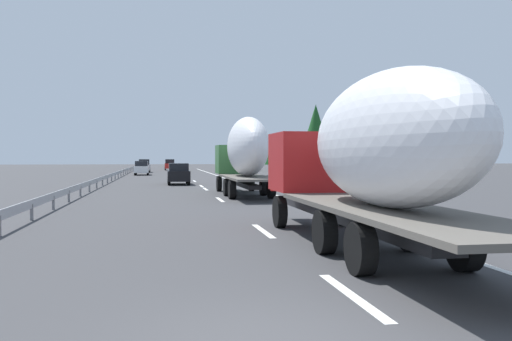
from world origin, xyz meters
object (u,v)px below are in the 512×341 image
car_white_van (142,168)px  car_silver_hatch (144,166)px  car_black_suv (178,174)px  truck_lead (245,152)px  car_red_compact (170,165)px  road_sign (250,157)px  truck_trailing (368,152)px

car_white_van → car_silver_hatch: bearing=0.2°
car_white_van → car_black_suv: size_ratio=1.06×
car_white_van → truck_lead: bearing=-169.3°
car_red_compact → road_sign: 48.08m
truck_trailing → car_red_compact: truck_trailing is taller
car_black_suv → road_sign: road_sign is taller
truck_trailing → car_silver_hatch: bearing=6.0°
car_silver_hatch → car_red_compact: 14.15m
truck_trailing → car_silver_hatch: truck_trailing is taller
car_silver_hatch → truck_lead: bearing=-171.8°
truck_trailing → car_black_suv: size_ratio=3.05×
car_silver_hatch → car_black_suv: bearing=-174.0°
car_black_suv → car_white_van: bearing=8.8°
car_silver_hatch → car_black_suv: 37.64m
car_silver_hatch → car_white_van: size_ratio=0.93×
truck_lead → road_sign: 17.72m
truck_lead → car_silver_hatch: bearing=8.2°
car_red_compact → road_sign: size_ratio=1.36×
car_silver_hatch → car_white_van: car_silver_hatch is taller
car_black_suv → truck_lead: bearing=-166.0°
truck_lead → car_black_suv: size_ratio=2.76×
car_red_compact → car_black_suv: size_ratio=1.02×
car_silver_hatch → car_black_suv: car_silver_hatch is taller
truck_lead → road_sign: truck_lead is taller
car_black_suv → road_sign: (3.42, -6.61, 1.42)m
truck_trailing → truck_lead: bearing=0.0°
truck_trailing → car_black_suv: truck_trailing is taller
car_white_van → road_sign: size_ratio=1.42×
truck_lead → car_red_compact: (65.05, 3.47, -1.64)m
car_white_van → truck_trailing: bearing=-172.8°
truck_trailing → road_sign: 37.32m
car_silver_hatch → road_sign: size_ratio=1.32×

